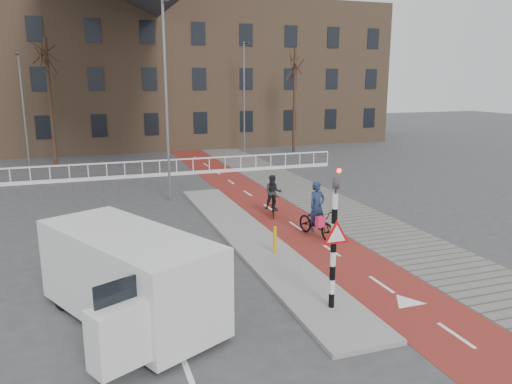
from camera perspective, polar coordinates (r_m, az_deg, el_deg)
name	(u,v)px	position (r m, az deg, el deg)	size (l,w,h in m)	color
ground	(317,278)	(14.75, 7.03, -9.77)	(120.00, 120.00, 0.00)	#38383A
bike_lane	(254,198)	(24.12, -0.18, -0.68)	(2.50, 60.00, 0.01)	maroon
sidewalk	(307,194)	(25.15, 5.86, -0.18)	(3.00, 60.00, 0.01)	slate
curb_island	(251,238)	(17.96, -0.61, -5.29)	(1.80, 16.00, 0.12)	gray
traffic_signal	(334,235)	(12.13, 8.93, -4.89)	(0.80, 0.80, 3.68)	black
bollard	(275,240)	(16.17, 2.18, -5.49)	(0.12, 0.12, 0.89)	#D49E0B
cyclist_near	(317,219)	(18.22, 6.95, -3.03)	(1.11, 2.07, 2.04)	black
cyclist_far	(273,199)	(20.93, 1.96, -0.77)	(0.94, 1.63, 1.72)	black
van	(129,275)	(12.23, -14.33, -9.18)	(4.08, 5.43, 2.18)	silver
railing	(107,174)	(29.69, -16.67, 1.95)	(28.00, 0.10, 0.99)	silver
townhouse_row	(117,52)	(44.34, -15.64, 15.20)	(46.00, 10.00, 15.90)	#7F6047
tree_mid	(51,103)	(35.17, -22.42, 9.35)	(0.24, 0.24, 8.15)	black
tree_right	(294,101)	(38.70, 4.41, 10.29)	(0.23, 0.23, 7.88)	black
streetlight_near	(167,105)	(23.30, -10.19, 9.77)	(0.12, 0.12, 8.95)	slate
streetlight_left	(24,110)	(36.27, -25.01, 8.49)	(0.12, 0.12, 7.26)	slate
streetlight_right	(244,98)	(38.90, -1.37, 10.66)	(0.12, 0.12, 8.31)	slate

